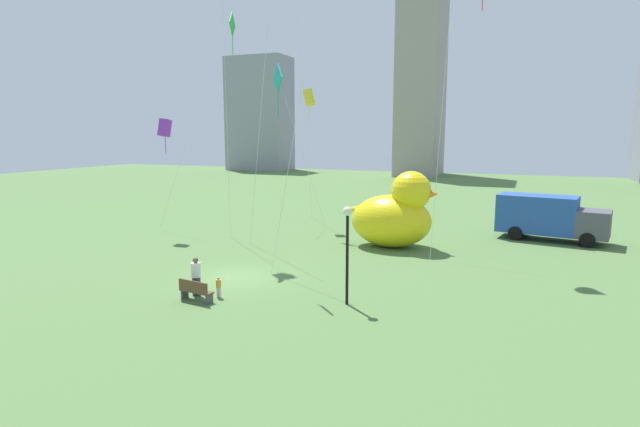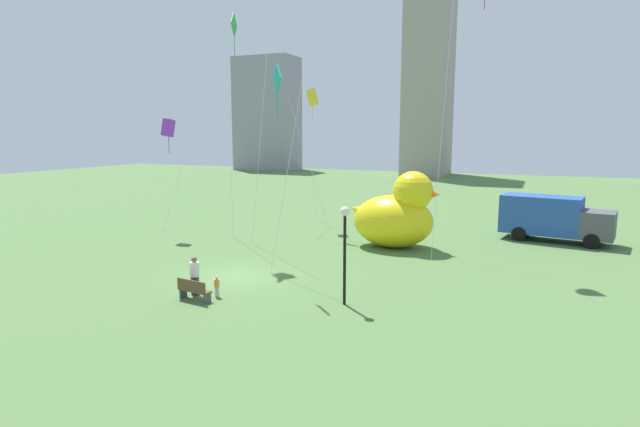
{
  "view_description": "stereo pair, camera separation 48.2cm",
  "coord_description": "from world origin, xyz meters",
  "px_view_note": "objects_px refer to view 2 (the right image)",
  "views": [
    {
      "loc": [
        12.55,
        -20.43,
        6.78
      ],
      "look_at": [
        3.14,
        2.81,
        2.85
      ],
      "focal_mm": 28.8,
      "sensor_mm": 36.0,
      "label": 1
    },
    {
      "loc": [
        12.99,
        -20.25,
        6.78
      ],
      "look_at": [
        3.14,
        2.81,
        2.85
      ],
      "focal_mm": 28.8,
      "sensor_mm": 36.0,
      "label": 2
    }
  ],
  "objects_px": {
    "person_adult": "(195,274)",
    "kite_yellow": "(312,98)",
    "kite_purple": "(168,128)",
    "kite_green": "(236,36)",
    "park_bench": "(193,290)",
    "lamppost": "(345,236)",
    "kite_teal": "(278,87)",
    "box_truck": "(553,219)",
    "giant_inflatable_duck": "(396,215)",
    "person_child": "(217,286)"
  },
  "relations": [
    {
      "from": "person_adult",
      "to": "kite_yellow",
      "type": "xyz_separation_m",
      "value": [
        -2.26,
        17.34,
        8.36
      ]
    },
    {
      "from": "kite_yellow",
      "to": "kite_purple",
      "type": "bearing_deg",
      "value": -134.94
    },
    {
      "from": "kite_green",
      "to": "park_bench",
      "type": "bearing_deg",
      "value": -70.52
    },
    {
      "from": "lamppost",
      "to": "kite_green",
      "type": "relative_size",
      "value": 0.3
    },
    {
      "from": "kite_teal",
      "to": "box_truck",
      "type": "bearing_deg",
      "value": 50.61
    },
    {
      "from": "kite_teal",
      "to": "kite_purple",
      "type": "bearing_deg",
      "value": 150.08
    },
    {
      "from": "giant_inflatable_duck",
      "to": "kite_teal",
      "type": "xyz_separation_m",
      "value": [
        -3.2,
        -8.85,
        6.86
      ]
    },
    {
      "from": "person_child",
      "to": "kite_yellow",
      "type": "distance_m",
      "value": 19.59
    },
    {
      "from": "kite_green",
      "to": "kite_yellow",
      "type": "xyz_separation_m",
      "value": [
        0.36,
        9.42,
        -2.75
      ]
    },
    {
      "from": "kite_green",
      "to": "kite_yellow",
      "type": "relative_size",
      "value": 1.33
    },
    {
      "from": "kite_green",
      "to": "lamppost",
      "type": "bearing_deg",
      "value": -36.63
    },
    {
      "from": "person_adult",
      "to": "kite_yellow",
      "type": "height_order",
      "value": "kite_yellow"
    },
    {
      "from": "park_bench",
      "to": "box_truck",
      "type": "distance_m",
      "value": 23.11
    },
    {
      "from": "person_adult",
      "to": "kite_green",
      "type": "xyz_separation_m",
      "value": [
        -2.62,
        7.92,
        11.11
      ]
    },
    {
      "from": "park_bench",
      "to": "kite_teal",
      "type": "bearing_deg",
      "value": 66.44
    },
    {
      "from": "person_child",
      "to": "kite_purple",
      "type": "xyz_separation_m",
      "value": [
        -10.41,
        10.04,
        6.61
      ]
    },
    {
      "from": "lamppost",
      "to": "person_adult",
      "type": "bearing_deg",
      "value": -167.89
    },
    {
      "from": "giant_inflatable_duck",
      "to": "box_truck",
      "type": "relative_size",
      "value": 0.81
    },
    {
      "from": "giant_inflatable_duck",
      "to": "kite_green",
      "type": "relative_size",
      "value": 0.42
    },
    {
      "from": "park_bench",
      "to": "giant_inflatable_duck",
      "type": "xyz_separation_m",
      "value": [
        5.01,
        13.0,
        1.49
      ]
    },
    {
      "from": "lamppost",
      "to": "person_child",
      "type": "bearing_deg",
      "value": -167.12
    },
    {
      "from": "giant_inflatable_duck",
      "to": "kite_teal",
      "type": "height_order",
      "value": "kite_teal"
    },
    {
      "from": "lamppost",
      "to": "box_truck",
      "type": "relative_size",
      "value": 0.58
    },
    {
      "from": "park_bench",
      "to": "kite_teal",
      "type": "xyz_separation_m",
      "value": [
        1.81,
        4.15,
        8.35
      ]
    },
    {
      "from": "person_adult",
      "to": "kite_yellow",
      "type": "relative_size",
      "value": 0.17
    },
    {
      "from": "park_bench",
      "to": "person_child",
      "type": "distance_m",
      "value": 1.0
    },
    {
      "from": "person_adult",
      "to": "lamppost",
      "type": "xyz_separation_m",
      "value": [
        6.24,
        1.34,
        1.88
      ]
    },
    {
      "from": "park_bench",
      "to": "lamppost",
      "type": "xyz_separation_m",
      "value": [
        5.82,
        2.0,
        2.33
      ]
    },
    {
      "from": "park_bench",
      "to": "giant_inflatable_duck",
      "type": "relative_size",
      "value": 0.28
    },
    {
      "from": "park_bench",
      "to": "person_adult",
      "type": "relative_size",
      "value": 0.94
    },
    {
      "from": "giant_inflatable_duck",
      "to": "kite_purple",
      "type": "relative_size",
      "value": 0.72
    },
    {
      "from": "kite_purple",
      "to": "kite_green",
      "type": "distance_m",
      "value": 8.69
    },
    {
      "from": "kite_purple",
      "to": "kite_green",
      "type": "height_order",
      "value": "kite_green"
    },
    {
      "from": "park_bench",
      "to": "person_adult",
      "type": "bearing_deg",
      "value": 122.01
    },
    {
      "from": "park_bench",
      "to": "kite_yellow",
      "type": "bearing_deg",
      "value": 98.46
    },
    {
      "from": "kite_teal",
      "to": "kite_purple",
      "type": "xyz_separation_m",
      "value": [
        -11.64,
        6.7,
        -1.72
      ]
    },
    {
      "from": "kite_purple",
      "to": "kite_green",
      "type": "xyz_separation_m",
      "value": [
        6.79,
        -2.26,
        4.93
      ]
    },
    {
      "from": "box_truck",
      "to": "kite_purple",
      "type": "bearing_deg",
      "value": -161.74
    },
    {
      "from": "box_truck",
      "to": "giant_inflatable_duck",
      "type": "bearing_deg",
      "value": -147.13
    },
    {
      "from": "person_adult",
      "to": "kite_purple",
      "type": "distance_m",
      "value": 15.18
    },
    {
      "from": "kite_teal",
      "to": "kite_yellow",
      "type": "xyz_separation_m",
      "value": [
        -4.49,
        13.86,
        0.46
      ]
    },
    {
      "from": "person_adult",
      "to": "kite_teal",
      "type": "height_order",
      "value": "kite_teal"
    },
    {
      "from": "person_child",
      "to": "kite_teal",
      "type": "xyz_separation_m",
      "value": [
        1.22,
        3.34,
        8.33
      ]
    },
    {
      "from": "giant_inflatable_duck",
      "to": "box_truck",
      "type": "xyz_separation_m",
      "value": [
        8.67,
        5.6,
        -0.5
      ]
    },
    {
      "from": "person_child",
      "to": "kite_yellow",
      "type": "bearing_deg",
      "value": 100.74
    },
    {
      "from": "giant_inflatable_duck",
      "to": "kite_yellow",
      "type": "xyz_separation_m",
      "value": [
        -7.69,
        5.01,
        7.32
      ]
    },
    {
      "from": "box_truck",
      "to": "kite_green",
      "type": "height_order",
      "value": "kite_green"
    },
    {
      "from": "park_bench",
      "to": "giant_inflatable_duck",
      "type": "distance_m",
      "value": 14.01
    },
    {
      "from": "kite_yellow",
      "to": "person_child",
      "type": "bearing_deg",
      "value": -79.26
    },
    {
      "from": "person_child",
      "to": "kite_purple",
      "type": "relative_size",
      "value": 0.11
    }
  ]
}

